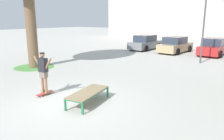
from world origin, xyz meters
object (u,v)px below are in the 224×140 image
skateboard (45,93)px  light_post (205,8)px  skate_box (88,93)px  car_red (214,47)px  car_grey (145,43)px  car_tan (175,45)px  skater (43,70)px

skateboard → light_post: light_post is taller
skate_box → car_red: 14.90m
car_grey → car_tan: size_ratio=0.99×
skater → light_post: bearing=73.0°
skateboard → skate_box: bearing=10.6°
skateboard → skater: skater is taller
car_grey → light_post: light_post is taller
skate_box → car_red: (1.18, 14.85, 0.28)m
skateboard → light_post: bearing=73.0°
skate_box → skateboard: size_ratio=2.46×
car_red → light_post: 5.36m
skate_box → car_grey: 15.40m
car_grey → skater: bearing=-77.8°
car_tan → car_red: (3.23, 0.58, 0.00)m
skateboard → light_post: size_ratio=0.14×
car_tan → car_red: bearing=10.2°
skater → car_red: size_ratio=0.40×
skateboard → skater: size_ratio=0.48×
skate_box → car_tan: car_tan is taller
skater → car_grey: skater is taller
skater → car_red: 15.58m
car_tan → skater: bearing=-90.1°
car_tan → light_post: 5.92m
car_tan → light_post: light_post is taller
car_tan → car_red: size_ratio=1.02×
car_grey → car_red: size_ratio=1.01×
car_tan → car_red: same height
skater → car_tan: skater is taller
car_red → car_grey: bearing=-176.6°
skate_box → car_tan: (-2.04, 14.27, 0.28)m
light_post → skate_box: bearing=-96.9°
car_tan → light_post: bearing=-48.8°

